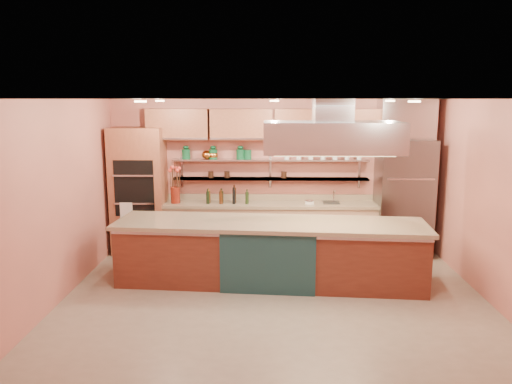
{
  "coord_description": "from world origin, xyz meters",
  "views": [
    {
      "loc": [
        -0.1,
        -6.72,
        2.8
      ],
      "look_at": [
        -0.28,
        1.0,
        1.36
      ],
      "focal_mm": 35.0,
      "sensor_mm": 36.0,
      "label": 1
    }
  ],
  "objects_px": {
    "refrigerator": "(403,198)",
    "flower_vase": "(175,195)",
    "copper_kettle": "(207,155)",
    "kitchen_scale": "(309,201)",
    "green_canister": "(248,154)",
    "island": "(270,252)"
  },
  "relations": [
    {
      "from": "refrigerator",
      "to": "copper_kettle",
      "type": "height_order",
      "value": "refrigerator"
    },
    {
      "from": "kitchen_scale",
      "to": "flower_vase",
      "type": "bearing_deg",
      "value": -159.38
    },
    {
      "from": "flower_vase",
      "to": "green_canister",
      "type": "distance_m",
      "value": 1.51
    },
    {
      "from": "flower_vase",
      "to": "green_canister",
      "type": "relative_size",
      "value": 1.74
    },
    {
      "from": "kitchen_scale",
      "to": "green_canister",
      "type": "distance_m",
      "value": 1.42
    },
    {
      "from": "flower_vase",
      "to": "copper_kettle",
      "type": "relative_size",
      "value": 1.51
    },
    {
      "from": "copper_kettle",
      "to": "green_canister",
      "type": "distance_m",
      "value": 0.75
    },
    {
      "from": "flower_vase",
      "to": "kitchen_scale",
      "type": "xyz_separation_m",
      "value": [
        2.44,
        0.0,
        -0.1
      ]
    },
    {
      "from": "refrigerator",
      "to": "flower_vase",
      "type": "relative_size",
      "value": 7.11
    },
    {
      "from": "refrigerator",
      "to": "copper_kettle",
      "type": "bearing_deg",
      "value": 176.31
    },
    {
      "from": "refrigerator",
      "to": "kitchen_scale",
      "type": "bearing_deg",
      "value": 179.66
    },
    {
      "from": "refrigerator",
      "to": "flower_vase",
      "type": "xyz_separation_m",
      "value": [
        -4.13,
        0.01,
        0.03
      ]
    },
    {
      "from": "island",
      "to": "kitchen_scale",
      "type": "relative_size",
      "value": 30.14
    },
    {
      "from": "green_canister",
      "to": "copper_kettle",
      "type": "bearing_deg",
      "value": 180.0
    },
    {
      "from": "island",
      "to": "kitchen_scale",
      "type": "height_order",
      "value": "kitchen_scale"
    },
    {
      "from": "island",
      "to": "green_canister",
      "type": "height_order",
      "value": "green_canister"
    },
    {
      "from": "refrigerator",
      "to": "island",
      "type": "xyz_separation_m",
      "value": [
        -2.41,
        -1.5,
        -0.57
      ]
    },
    {
      "from": "refrigerator",
      "to": "flower_vase",
      "type": "distance_m",
      "value": 4.13
    },
    {
      "from": "refrigerator",
      "to": "green_canister",
      "type": "height_order",
      "value": "refrigerator"
    },
    {
      "from": "refrigerator",
      "to": "green_canister",
      "type": "distance_m",
      "value": 2.93
    },
    {
      "from": "island",
      "to": "kitchen_scale",
      "type": "xyz_separation_m",
      "value": [
        0.72,
        1.51,
        0.49
      ]
    },
    {
      "from": "island",
      "to": "flower_vase",
      "type": "bearing_deg",
      "value": 142.94
    }
  ]
}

